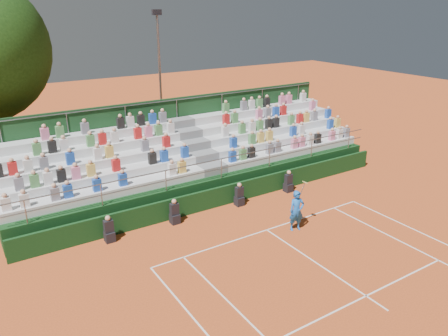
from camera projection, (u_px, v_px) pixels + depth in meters
ground at (267, 230)px, 19.13m from camera, size 90.00×90.00×0.00m
courtside_wall at (227, 194)px, 21.48m from camera, size 20.00×0.15×1.00m
line_officials at (209, 204)px, 20.47m from camera, size 10.06×0.40×1.19m
grandstand at (195, 164)px, 23.83m from camera, size 20.00×5.20×4.40m
tennis_player at (297, 211)px, 18.86m from camera, size 0.91×0.61×2.22m
floodlight_mast at (160, 70)px, 29.03m from camera, size 0.60×0.25×8.99m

